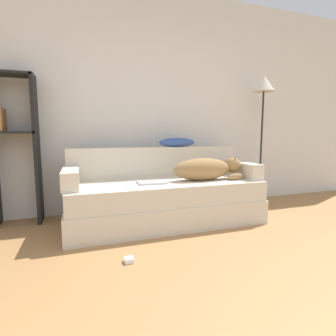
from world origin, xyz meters
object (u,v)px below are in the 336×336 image
(couch, at_px, (165,202))
(throw_pillow, at_px, (177,142))
(dog, at_px, (207,169))
(bookshelf, at_px, (13,141))
(power_adapter, at_px, (129,260))
(laptop, at_px, (152,182))
(floor_lamp, at_px, (263,98))

(couch, relative_size, throw_pillow, 4.56)
(couch, xyz_separation_m, throw_pillow, (0.26, 0.33, 0.63))
(dog, relative_size, bookshelf, 0.50)
(power_adapter, bearing_deg, laptop, 61.84)
(couch, bearing_deg, laptop, -153.00)
(bookshelf, xyz_separation_m, power_adapter, (0.96, -1.24, -0.86))
(laptop, distance_m, throw_pillow, 0.71)
(bookshelf, bearing_deg, dog, -15.76)
(couch, height_order, laptop, laptop)
(laptop, relative_size, floor_lamp, 0.18)
(floor_lamp, bearing_deg, dog, -158.29)
(couch, distance_m, dog, 0.58)
(laptop, xyz_separation_m, bookshelf, (-1.33, 0.55, 0.41))
(couch, height_order, power_adapter, couch)
(floor_lamp, bearing_deg, laptop, -166.27)
(couch, relative_size, bookshelf, 1.31)
(bookshelf, bearing_deg, floor_lamp, -2.87)
(couch, xyz_separation_m, floor_lamp, (1.46, 0.31, 1.20))
(throw_pillow, height_order, bookshelf, bookshelf)
(laptop, distance_m, power_adapter, 0.90)
(dog, bearing_deg, bookshelf, 164.24)
(dog, distance_m, bookshelf, 2.05)
(couch, relative_size, laptop, 6.79)
(dog, distance_m, power_adapter, 1.33)
(couch, bearing_deg, bookshelf, 162.92)
(couch, distance_m, laptop, 0.30)
(couch, height_order, throw_pillow, throw_pillow)
(dog, xyz_separation_m, bookshelf, (-1.95, 0.55, 0.30))
(laptop, xyz_separation_m, power_adapter, (-0.37, -0.69, -0.44))
(throw_pillow, bearing_deg, couch, -128.22)
(throw_pillow, xyz_separation_m, bookshelf, (-1.75, 0.13, 0.02))
(bookshelf, relative_size, floor_lamp, 0.91)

